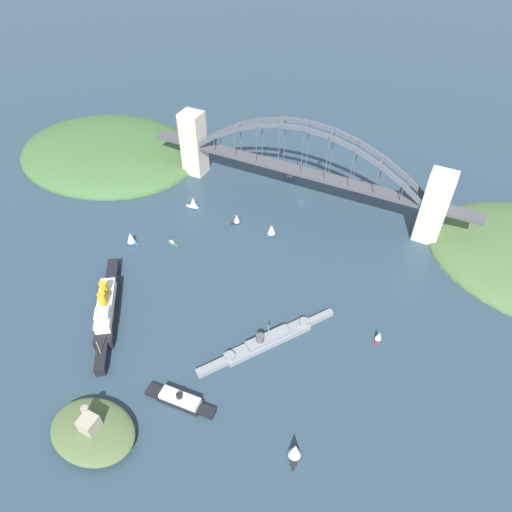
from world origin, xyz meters
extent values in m
plane|color=#283D4C|center=(0.00, 0.00, 0.00)|extent=(1400.00, 1400.00, 0.00)
cube|color=beige|center=(-94.96, 0.00, 26.48)|extent=(16.82, 15.35, 52.96)
cube|color=beige|center=(94.96, 0.00, 26.48)|extent=(16.82, 15.35, 52.96)
cube|color=#47474C|center=(0.00, 0.00, 26.93)|extent=(173.10, 11.23, 2.40)
cube|color=#47474C|center=(-115.37, 0.00, 26.93)|extent=(24.00, 11.23, 2.40)
cube|color=#47474C|center=(115.37, 0.00, 26.93)|extent=(24.00, 11.23, 2.40)
cube|color=#4C515B|center=(-81.68, -5.05, 33.60)|extent=(20.05, 1.80, 15.93)
cube|color=#4C515B|center=(-63.53, -5.05, 45.47)|extent=(19.74, 1.80, 13.16)
cube|color=#4C515B|center=(-45.38, -5.05, 54.37)|extent=(19.36, 1.80, 10.38)
cube|color=#4C515B|center=(-27.23, -5.05, 60.30)|extent=(18.91, 1.80, 7.56)
cube|color=#4C515B|center=(-9.08, -5.05, 63.27)|extent=(18.41, 1.80, 4.67)
cube|color=#4C515B|center=(9.08, -5.05, 63.27)|extent=(18.41, 1.80, 4.67)
cube|color=#4C515B|center=(27.23, -5.05, 60.30)|extent=(18.91, 1.80, 7.56)
cube|color=#4C515B|center=(45.38, -5.05, 54.37)|extent=(19.36, 1.80, 10.38)
cube|color=#4C515B|center=(63.53, -5.05, 45.47)|extent=(19.74, 1.80, 13.16)
cube|color=#4C515B|center=(81.68, -5.05, 33.60)|extent=(20.05, 1.80, 15.93)
cube|color=#4C515B|center=(-81.68, 5.05, 33.60)|extent=(20.05, 1.80, 15.93)
cube|color=#4C515B|center=(-63.53, 5.05, 45.47)|extent=(19.74, 1.80, 13.16)
cube|color=#4C515B|center=(-45.38, 5.05, 54.37)|extent=(19.36, 1.80, 10.38)
cube|color=#4C515B|center=(-27.23, 5.05, 60.30)|extent=(18.91, 1.80, 7.56)
cube|color=#4C515B|center=(-9.08, 5.05, 63.27)|extent=(18.41, 1.80, 4.67)
cube|color=#4C515B|center=(9.08, 5.05, 63.27)|extent=(18.41, 1.80, 4.67)
cube|color=#4C515B|center=(27.23, 5.05, 60.30)|extent=(18.91, 1.80, 7.56)
cube|color=#4C515B|center=(45.38, 5.05, 54.37)|extent=(19.36, 1.80, 10.38)
cube|color=#4C515B|center=(63.53, 5.05, 45.47)|extent=(19.74, 1.80, 13.16)
cube|color=#4C515B|center=(81.68, 5.05, 33.60)|extent=(20.05, 1.80, 15.93)
cube|color=#4C515B|center=(-90.76, 0.00, 26.93)|extent=(1.40, 10.11, 1.40)
cube|color=#4C515B|center=(-54.45, 0.00, 50.66)|extent=(1.40, 10.11, 1.40)
cube|color=#4C515B|center=(-18.15, 0.00, 62.53)|extent=(1.40, 10.11, 1.40)
cube|color=#4C515B|center=(18.15, 0.00, 62.53)|extent=(1.40, 10.11, 1.40)
cube|color=#4C515B|center=(54.45, 0.00, 50.66)|extent=(1.40, 10.11, 1.40)
cube|color=#4C515B|center=(90.76, 0.00, 26.93)|extent=(1.40, 10.11, 1.40)
cylinder|color=#4C515B|center=(-72.60, -5.05, 34.20)|extent=(0.56, 0.56, 12.15)
cylinder|color=#4C515B|center=(-72.60, 5.05, 34.20)|extent=(0.56, 0.56, 12.15)
cylinder|color=#4C515B|center=(-54.45, -5.05, 39.39)|extent=(0.56, 0.56, 22.53)
cylinder|color=#4C515B|center=(-54.45, 5.05, 39.39)|extent=(0.56, 0.56, 22.53)
cylinder|color=#4C515B|center=(-36.30, -5.05, 43.10)|extent=(0.56, 0.56, 29.95)
cylinder|color=#4C515B|center=(-36.30, 5.05, 43.10)|extent=(0.56, 0.56, 29.95)
cylinder|color=#4C515B|center=(-18.15, -5.05, 45.33)|extent=(0.56, 0.56, 34.40)
cylinder|color=#4C515B|center=(-18.15, 5.05, 45.33)|extent=(0.56, 0.56, 34.40)
cylinder|color=#4C515B|center=(0.00, -5.05, 46.07)|extent=(0.56, 0.56, 35.88)
cylinder|color=#4C515B|center=(0.00, 5.05, 46.07)|extent=(0.56, 0.56, 35.88)
cylinder|color=#4C515B|center=(18.15, -5.05, 45.33)|extent=(0.56, 0.56, 34.40)
cylinder|color=#4C515B|center=(18.15, 5.05, 45.33)|extent=(0.56, 0.56, 34.40)
cylinder|color=#4C515B|center=(36.30, -5.05, 43.10)|extent=(0.56, 0.56, 29.95)
cylinder|color=#4C515B|center=(36.30, 5.05, 43.10)|extent=(0.56, 0.56, 29.95)
cylinder|color=#4C515B|center=(54.45, -5.05, 39.39)|extent=(0.56, 0.56, 22.53)
cylinder|color=#4C515B|center=(54.45, 5.05, 39.39)|extent=(0.56, 0.56, 22.53)
cylinder|color=#4C515B|center=(72.60, -5.05, 34.20)|extent=(0.56, 0.56, 12.15)
cylinder|color=#4C515B|center=(72.60, 5.05, 34.20)|extent=(0.56, 0.56, 12.15)
ellipsoid|color=#3D6033|center=(180.33, 9.88, 0.00)|extent=(165.17, 133.64, 30.03)
ellipsoid|color=#756B5B|center=(143.17, -26.87, 0.00)|extent=(57.81, 40.09, 16.52)
cube|color=black|center=(60.02, 156.09, 3.05)|extent=(37.12, 48.11, 6.10)
cube|color=black|center=(40.92, 184.34, 3.05)|extent=(14.21, 17.28, 6.10)
cube|color=black|center=(79.12, 127.84, 3.05)|extent=(15.14, 17.91, 6.10)
cube|color=white|center=(60.02, 156.09, 9.01)|extent=(28.69, 36.65, 5.83)
cube|color=white|center=(54.11, 164.83, 13.52)|extent=(11.08, 11.29, 3.20)
cylinder|color=gold|center=(58.94, 157.68, 16.23)|extent=(4.60, 4.60, 8.61)
cylinder|color=gold|center=(63.78, 150.53, 16.23)|extent=(4.60, 4.60, 8.61)
cylinder|color=tan|center=(42.11, 182.58, 11.10)|extent=(0.50, 0.50, 10.00)
cube|color=gray|center=(-34.30, 132.36, 1.64)|extent=(36.58, 48.03, 3.28)
cube|color=gray|center=(-54.18, 103.44, 1.64)|extent=(12.98, 16.55, 3.28)
cube|color=gray|center=(-14.42, 161.29, 1.64)|extent=(13.59, 16.97, 3.28)
cube|color=gray|center=(-34.30, 132.36, 4.56)|extent=(20.32, 25.41, 2.57)
cylinder|color=gray|center=(-47.97, 112.48, 4.38)|extent=(5.75, 5.75, 2.20)
cylinder|color=gray|center=(-20.63, 152.25, 4.38)|extent=(5.75, 5.75, 2.20)
cylinder|color=gray|center=(-34.30, 132.36, 10.85)|extent=(0.60, 0.60, 10.00)
cylinder|color=#4C4C51|center=(-31.32, 136.70, 8.05)|extent=(4.51, 4.51, 4.40)
cube|color=black|center=(-10.06, 185.21, 1.19)|extent=(23.31, 9.67, 2.38)
cube|color=black|center=(-25.20, 184.08, 1.19)|extent=(7.99, 6.15, 2.38)
cube|color=black|center=(5.09, 186.34, 1.19)|extent=(8.07, 7.26, 2.38)
cube|color=beige|center=(-10.06, 185.21, 3.83)|extent=(21.33, 8.33, 2.90)
cylinder|color=black|center=(-10.06, 185.21, 6.47)|extent=(3.20, 3.20, 2.40)
ellipsoid|color=#4C6038|center=(17.73, 217.88, 3.62)|extent=(43.71, 32.51, 7.23)
cube|color=#9E937F|center=(17.73, 217.88, 10.40)|extent=(8.00, 8.00, 9.21)
cylinder|color=gray|center=(22.23, 214.38, 10.86)|extent=(3.60, 3.60, 10.14)
cylinder|color=#B7B7B2|center=(22.30, -27.27, 0.45)|extent=(1.15, 5.42, 0.90)
cylinder|color=#B7B7B2|center=(19.41, -27.41, 0.45)|extent=(1.15, 5.42, 0.90)
cylinder|color=black|center=(22.30, -27.27, 1.41)|extent=(0.14, 0.14, 1.03)
cylinder|color=black|center=(19.41, -27.41, 1.41)|extent=(0.14, 0.14, 1.03)
ellipsoid|color=beige|center=(20.85, -27.34, 2.54)|extent=(1.54, 6.70, 1.22)
cylinder|color=black|center=(20.99, -30.33, 2.54)|extent=(1.20, 0.85, 1.16)
cube|color=beige|center=(20.89, -28.17, 3.06)|extent=(9.25, 2.13, 0.20)
cube|color=beige|center=(20.71, -24.42, 2.66)|extent=(3.54, 1.26, 0.12)
cube|color=black|center=(20.71, -24.42, 3.90)|extent=(0.17, 1.10, 1.50)
cylinder|color=#B7B7B2|center=(-34.54, -34.91, 0.45)|extent=(3.66, 6.09, 0.90)
cylinder|color=#B7B7B2|center=(-37.59, -33.38, 0.45)|extent=(3.66, 6.09, 0.90)
cylinder|color=maroon|center=(-34.54, -34.91, 1.49)|extent=(0.14, 0.14, 1.18)
cylinder|color=maroon|center=(-37.59, -33.38, 1.49)|extent=(0.14, 0.14, 1.18)
ellipsoid|color=beige|center=(-36.07, -34.15, 2.77)|extent=(4.75, 7.62, 1.39)
cylinder|color=maroon|center=(-37.64, -37.30, 2.77)|extent=(1.54, 1.31, 1.32)
cube|color=beige|center=(-36.50, -35.02, 3.36)|extent=(9.30, 5.80, 0.20)
cube|color=beige|center=(-34.52, -31.07, 2.91)|extent=(3.74, 2.61, 0.12)
cube|color=maroon|center=(-34.52, -31.07, 4.22)|extent=(0.60, 1.04, 1.50)
cube|color=#2D6B3D|center=(61.28, 85.95, 0.49)|extent=(6.51, 3.72, 0.97)
cube|color=#2D6B3D|center=(57.31, 86.96, 0.49)|extent=(2.29, 1.72, 0.97)
cube|color=#2D6B3D|center=(65.25, 84.94, 0.49)|extent=(2.35, 1.96, 0.97)
cube|color=beige|center=(62.03, 85.76, 1.55)|extent=(3.43, 2.52, 1.16)
cube|color=black|center=(32.92, 46.05, 0.37)|extent=(4.52, 4.72, 0.74)
cube|color=black|center=(35.04, 48.39, 0.37)|extent=(1.66, 1.71, 0.74)
cube|color=black|center=(30.79, 43.71, 0.37)|extent=(1.78, 1.82, 0.74)
cylinder|color=tan|center=(33.18, 46.35, 4.61)|extent=(0.16, 0.16, 7.73)
cone|color=white|center=(32.25, 45.32, 4.22)|extent=(6.14, 6.14, 6.19)
cube|color=#B2231E|center=(-89.27, 103.49, 0.41)|extent=(2.08, 4.15, 0.82)
cube|color=#B2231E|center=(-89.23, 106.24, 0.41)|extent=(0.93, 1.39, 0.82)
cube|color=#B2231E|center=(-89.31, 100.74, 0.41)|extent=(1.11, 1.39, 0.82)
cylinder|color=tan|center=(-89.27, 103.84, 4.41)|extent=(0.16, 0.16, 7.17)
cone|color=silver|center=(-89.29, 102.63, 4.05)|extent=(3.83, 3.83, 5.74)
cube|color=#234C8C|center=(86.36, 97.76, 0.39)|extent=(6.37, 3.15, 0.77)
cube|color=#234C8C|center=(82.22, 97.53, 0.39)|extent=(2.14, 1.38, 0.77)
cube|color=#234C8C|center=(90.50, 97.98, 0.39)|extent=(2.15, 1.63, 0.77)
cylinder|color=tan|center=(85.84, 97.73, 5.58)|extent=(0.16, 0.16, 9.61)
cone|color=white|center=(87.66, 97.83, 5.10)|extent=(6.01, 6.01, 7.69)
cube|color=black|center=(-72.79, 185.94, 0.39)|extent=(5.05, 7.25, 0.78)
cube|color=black|center=(-74.09, 190.13, 0.39)|extent=(2.04, 2.53, 0.78)
cube|color=black|center=(-71.48, 181.75, 0.39)|extent=(2.32, 2.62, 0.78)
cylinder|color=tan|center=(-72.95, 186.46, 6.49)|extent=(0.16, 0.16, 11.42)
cone|color=silver|center=(-72.38, 184.63, 5.92)|extent=(7.56, 7.56, 9.13)
cube|color=#234C8C|center=(4.07, 47.47, 0.51)|extent=(3.69, 6.47, 1.02)
cube|color=#234C8C|center=(4.97, 51.43, 0.51)|extent=(1.50, 2.22, 1.02)
cube|color=#234C8C|center=(3.17, 43.51, 0.51)|extent=(1.72, 2.27, 1.02)
cylinder|color=tan|center=(4.19, 47.96, 5.67)|extent=(0.16, 0.16, 9.30)
cone|color=silver|center=(3.79, 46.23, 5.20)|extent=(6.68, 6.68, 7.44)
cube|color=silver|center=(71.91, 43.49, 0.38)|extent=(6.25, 3.44, 0.76)
cube|color=silver|center=(75.87, 43.93, 0.38)|extent=(2.12, 1.47, 0.76)
cube|color=silver|center=(67.95, 43.04, 0.38)|extent=(2.15, 1.72, 0.76)
cylinder|color=tan|center=(72.40, 43.54, 5.53)|extent=(0.16, 0.16, 9.54)
cone|color=white|center=(70.67, 43.35, 5.06)|extent=(6.05, 6.05, 7.64)
camera|label=1|loc=(-97.01, 274.42, 213.79)|focal=32.19mm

